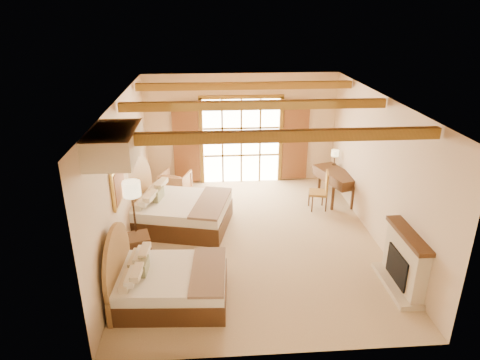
{
  "coord_description": "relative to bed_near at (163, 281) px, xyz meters",
  "views": [
    {
      "loc": [
        -0.92,
        -8.48,
        4.96
      ],
      "look_at": [
        -0.28,
        0.2,
        1.37
      ],
      "focal_mm": 32.0,
      "sensor_mm": 36.0,
      "label": 1
    }
  ],
  "objects": [
    {
      "name": "desk_chair",
      "position": [
        3.68,
        3.46,
        -0.07
      ],
      "size": [
        0.54,
        0.53,
        1.03
      ],
      "rotation": [
        0.0,
        0.0,
        -0.19
      ],
      "color": "olive",
      "rests_on": "floor"
    },
    {
      "name": "desk_lamp",
      "position": [
        4.37,
        4.61,
        0.72
      ],
      "size": [
        0.21,
        0.21,
        0.42
      ],
      "color": "#3A281B",
      "rests_on": "desk"
    },
    {
      "name": "wall_left",
      "position": [
        -0.93,
        2.05,
        1.21
      ],
      "size": [
        0.0,
        7.0,
        7.0
      ],
      "primitive_type": "plane",
      "rotation": [
        1.57,
        0.0,
        1.57
      ],
      "color": "beige",
      "rests_on": "ground"
    },
    {
      "name": "ceiling",
      "position": [
        1.82,
        2.05,
        2.81
      ],
      "size": [
        7.0,
        7.0,
        0.0
      ],
      "primitive_type": "plane",
      "rotation": [
        3.14,
        0.0,
        0.0
      ],
      "color": "#B36C3E",
      "rests_on": "ground"
    },
    {
      "name": "ceiling_beams",
      "position": [
        1.82,
        2.05,
        2.69
      ],
      "size": [
        5.39,
        4.6,
        0.18
      ],
      "primitive_type": null,
      "color": "olive",
      "rests_on": "ceiling"
    },
    {
      "name": "nightstand",
      "position": [
        -0.64,
        1.3,
        -0.09
      ],
      "size": [
        0.61,
        0.61,
        0.6
      ],
      "primitive_type": "cube",
      "rotation": [
        0.0,
        0.0,
        0.26
      ],
      "color": "#492E15",
      "rests_on": "floor"
    },
    {
      "name": "fireplace",
      "position": [
        4.42,
        0.05,
        0.12
      ],
      "size": [
        0.46,
        1.4,
        1.16
      ],
      "color": "#C3AE98",
      "rests_on": "ground"
    },
    {
      "name": "desk",
      "position": [
        4.29,
        4.05,
        0.03
      ],
      "size": [
        1.05,
        1.59,
        0.79
      ],
      "rotation": [
        0.0,
        0.0,
        0.32
      ],
      "color": "#492E15",
      "rests_on": "floor"
    },
    {
      "name": "bed_far",
      "position": [
        -0.0,
        2.77,
        0.05
      ],
      "size": [
        2.6,
        2.16,
        1.47
      ],
      "rotation": [
        0.0,
        0.0,
        -0.24
      ],
      "color": "#492E15",
      "rests_on": "floor"
    },
    {
      "name": "french_doors",
      "position": [
        1.82,
        5.49,
        0.86
      ],
      "size": [
        3.95,
        0.08,
        2.6
      ],
      "color": "white",
      "rests_on": "ground"
    },
    {
      "name": "floor",
      "position": [
        1.82,
        2.05,
        -0.39
      ],
      "size": [
        7.0,
        7.0,
        0.0
      ],
      "primitive_type": "plane",
      "color": "#D0BC8E",
      "rests_on": "ground"
    },
    {
      "name": "floor_lamp",
      "position": [
        -0.68,
        1.51,
        1.06
      ],
      "size": [
        0.36,
        0.36,
        1.71
      ],
      "color": "#3A281B",
      "rests_on": "floor"
    },
    {
      "name": "wall_right",
      "position": [
        4.57,
        2.05,
        1.21
      ],
      "size": [
        0.0,
        7.0,
        7.0
      ],
      "primitive_type": "plane",
      "rotation": [
        1.57,
        0.0,
        -1.57
      ],
      "color": "beige",
      "rests_on": "ground"
    },
    {
      "name": "painting",
      "position": [
        -0.88,
        1.3,
        1.36
      ],
      "size": [
        0.06,
        0.95,
        0.75
      ],
      "color": "#D9B450",
      "rests_on": "wall_left"
    },
    {
      "name": "canopy_valance",
      "position": [
        -0.58,
        0.05,
        2.56
      ],
      "size": [
        0.7,
        1.4,
        0.45
      ],
      "primitive_type": "cube",
      "color": "#F2E3BC",
      "rests_on": "ceiling"
    },
    {
      "name": "wall_back",
      "position": [
        1.82,
        5.55,
        1.21
      ],
      "size": [
        5.5,
        0.0,
        5.5
      ],
      "primitive_type": "plane",
      "rotation": [
        1.57,
        0.0,
        0.0
      ],
      "color": "beige",
      "rests_on": "ground"
    },
    {
      "name": "bed_near",
      "position": [
        0.0,
        0.0,
        0.0
      ],
      "size": [
        2.05,
        1.6,
        1.29
      ],
      "rotation": [
        0.0,
        0.0,
        -0.06
      ],
      "color": "#492E15",
      "rests_on": "floor"
    },
    {
      "name": "armchair",
      "position": [
        -0.08,
        4.63,
        -0.05
      ],
      "size": [
        0.94,
        0.95,
        0.68
      ],
      "primitive_type": "imported",
      "rotation": [
        0.0,
        0.0,
        -3.47
      ],
      "color": "#A17045",
      "rests_on": "floor"
    },
    {
      "name": "ottoman",
      "position": [
        0.85,
        3.97,
        -0.21
      ],
      "size": [
        0.65,
        0.65,
        0.36
      ],
      "primitive_type": "cube",
      "rotation": [
        0.0,
        0.0,
        0.37
      ],
      "color": "#9D7343",
      "rests_on": "floor"
    }
  ]
}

